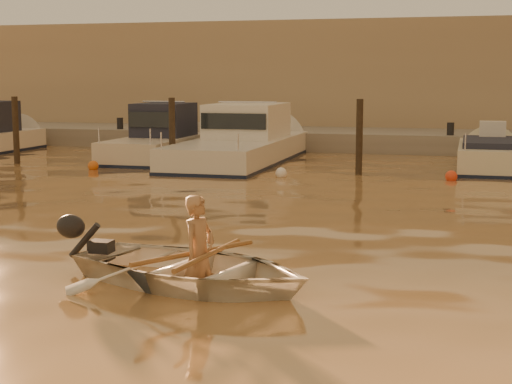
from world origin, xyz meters
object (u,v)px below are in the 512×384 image
(dinghy, at_px, (192,269))
(moored_boat_2, at_px, (240,141))
(person, at_px, (199,253))
(waterfront_building, at_px, (407,81))
(moored_boat_1, at_px, (158,140))
(moored_boat_3, at_px, (492,161))

(dinghy, distance_m, moored_boat_2, 14.44)
(dinghy, relative_size, moored_boat_2, 0.37)
(person, relative_size, moored_boat_2, 0.17)
(dinghy, bearing_deg, person, -90.00)
(waterfront_building, bearing_deg, moored_boat_2, -110.61)
(moored_boat_1, xyz_separation_m, moored_boat_3, (10.10, 0.00, -0.40))
(person, bearing_deg, moored_boat_2, 29.29)
(dinghy, distance_m, moored_boat_3, 14.54)
(moored_boat_3, xyz_separation_m, waterfront_building, (-3.26, 11.00, 2.17))
(moored_boat_1, bearing_deg, moored_boat_3, 0.00)
(person, distance_m, moored_boat_3, 14.54)
(person, bearing_deg, waterfront_building, 13.68)
(moored_boat_1, distance_m, moored_boat_3, 10.11)
(dinghy, relative_size, moored_boat_3, 0.59)
(moored_boat_2, bearing_deg, person, -75.63)
(moored_boat_1, bearing_deg, waterfront_building, 58.14)
(person, xyz_separation_m, moored_boat_1, (-6.29, 14.03, 0.20))
(moored_boat_1, bearing_deg, person, -65.84)
(dinghy, height_order, person, person)
(person, height_order, moored_boat_2, moored_boat_2)
(dinghy, distance_m, waterfront_building, 25.11)
(moored_boat_3, bearing_deg, moored_boat_1, 180.00)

